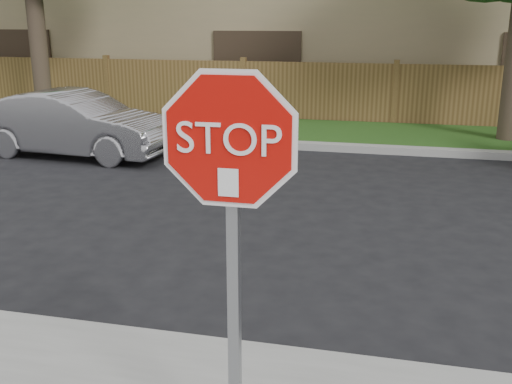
# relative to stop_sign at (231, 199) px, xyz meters

# --- Properties ---
(ground) EXTENTS (90.00, 90.00, 0.00)m
(ground) POSITION_rel_stop_sign_xyz_m (0.75, 1.48, -1.83)
(ground) COLOR black
(ground) RESTS_ON ground
(far_curb) EXTENTS (70.00, 0.30, 0.15)m
(far_curb) POSITION_rel_stop_sign_xyz_m (0.75, 9.63, -1.75)
(far_curb) COLOR gray
(far_curb) RESTS_ON ground
(grass_strip) EXTENTS (70.00, 3.00, 0.12)m
(grass_strip) POSITION_rel_stop_sign_xyz_m (0.75, 11.28, -1.77)
(grass_strip) COLOR #1E4714
(grass_strip) RESTS_ON ground
(fence) EXTENTS (70.00, 0.12, 1.60)m
(fence) POSITION_rel_stop_sign_xyz_m (0.75, 12.88, -1.03)
(fence) COLOR brown
(fence) RESTS_ON ground
(stop_sign) EXTENTS (1.01, 0.13, 2.55)m
(stop_sign) POSITION_rel_stop_sign_xyz_m (0.00, 0.00, 0.00)
(stop_sign) COLOR gray
(stop_sign) RESTS_ON sidewalk_near
(sedan_left) EXTENTS (4.12, 1.73, 1.32)m
(sedan_left) POSITION_rel_stop_sign_xyz_m (-5.50, 7.90, -1.17)
(sedan_left) COLOR #A0A0A4
(sedan_left) RESTS_ON ground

